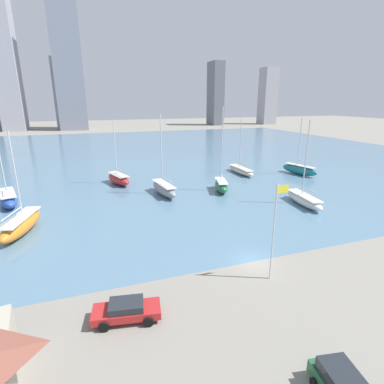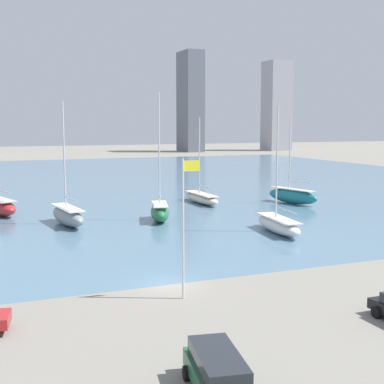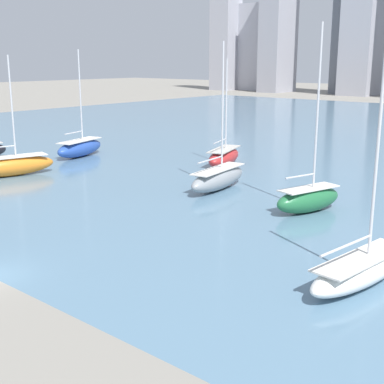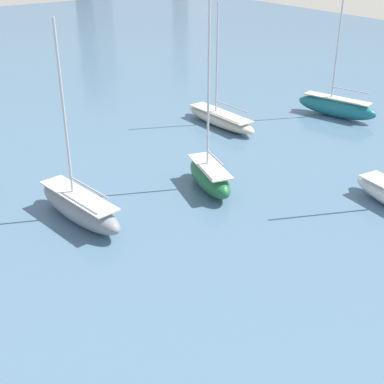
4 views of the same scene
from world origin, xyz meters
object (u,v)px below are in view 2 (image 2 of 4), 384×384
at_px(sailboat_white, 278,224).
at_px(sailboat_teal, 292,196).
at_px(flag_pole, 184,222).
at_px(parked_suv_green, 218,372).
at_px(sailboat_green, 160,211).
at_px(sailboat_gray, 68,215).
at_px(sailboat_red, 0,207).
at_px(sailboat_cream, 201,198).

distance_m(sailboat_white, sailboat_teal, 21.57).
relative_size(flag_pole, parked_suv_green, 1.70).
bearing_deg(sailboat_green, sailboat_white, -34.20).
relative_size(sailboat_gray, parked_suv_green, 2.56).
bearing_deg(sailboat_white, sailboat_teal, 60.49).
relative_size(sailboat_green, sailboat_red, 1.22).
relative_size(flag_pole, sailboat_red, 0.74).
bearing_deg(sailboat_red, sailboat_white, -58.30).
distance_m(flag_pole, sailboat_white, 23.79).
bearing_deg(flag_pole, sailboat_teal, 48.49).
bearing_deg(sailboat_teal, sailboat_white, -141.00).
xyz_separation_m(flag_pole, sailboat_red, (-9.79, 38.79, -3.98)).
distance_m(sailboat_green, sailboat_red, 20.72).
height_order(sailboat_cream, sailboat_red, sailboat_red).
relative_size(sailboat_red, sailboat_white, 0.94).
relative_size(sailboat_gray, sailboat_white, 1.05).
bearing_deg(sailboat_gray, sailboat_white, -40.23).
relative_size(sailboat_teal, parked_suv_green, 2.28).
xyz_separation_m(sailboat_gray, sailboat_white, (19.90, -12.67, -0.22)).
bearing_deg(sailboat_cream, sailboat_red, 178.67).
height_order(sailboat_green, sailboat_teal, sailboat_green).
bearing_deg(parked_suv_green, sailboat_gray, 99.75).
height_order(sailboat_green, sailboat_gray, sailboat_green).
bearing_deg(parked_suv_green, sailboat_white, 64.86).
distance_m(flag_pole, sailboat_cream, 42.76).
xyz_separation_m(sailboat_green, sailboat_white, (9.39, -11.22, -0.27)).
relative_size(sailboat_red, sailboat_gray, 0.89).
bearing_deg(sailboat_green, sailboat_red, 162.55).
distance_m(flag_pole, sailboat_gray, 29.29).
bearing_deg(sailboat_green, flag_pole, -89.48).
bearing_deg(sailboat_red, sailboat_gray, -73.64).
height_order(flag_pole, sailboat_green, sailboat_green).
bearing_deg(sailboat_green, sailboat_gray, -172.00).
distance_m(sailboat_cream, sailboat_white, 22.53).
relative_size(sailboat_red, sailboat_teal, 1.00).
xyz_separation_m(flag_pole, sailboat_teal, (29.71, 33.56, -3.93)).
bearing_deg(sailboat_cream, sailboat_green, -133.04).
relative_size(sailboat_cream, sailboat_teal, 0.99).
bearing_deg(flag_pole, sailboat_red, 104.17).
bearing_deg(sailboat_teal, sailboat_green, -179.13).
xyz_separation_m(sailboat_white, parked_suv_green, (-20.17, -28.53, 0.12)).
distance_m(sailboat_cream, sailboat_gray, 22.88).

